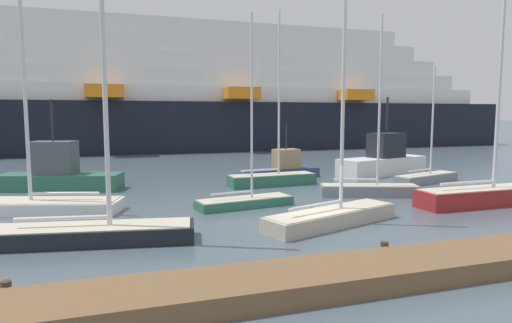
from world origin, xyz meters
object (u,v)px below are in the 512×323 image
(sailboat_0, at_px, (245,199))
(sailboat_5, at_px, (484,193))
(sailboat_2, at_px, (426,177))
(fishing_boat_0, at_px, (383,160))
(sailboat_1, at_px, (332,213))
(fishing_boat_1, at_px, (284,168))
(cruise_ship, at_px, (104,95))
(sailboat_4, at_px, (272,177))
(sailboat_6, at_px, (370,187))
(sailboat_3, at_px, (43,203))
(sailboat_7, at_px, (94,225))
(fishing_boat_2, at_px, (58,173))

(sailboat_0, xyz_separation_m, sailboat_5, (11.84, -3.39, 0.19))
(sailboat_2, xyz_separation_m, fishing_boat_0, (-0.45, 4.46, 0.69))
(sailboat_1, height_order, sailboat_5, sailboat_5)
(fishing_boat_1, height_order, cruise_ship, cruise_ship)
(sailboat_1, xyz_separation_m, fishing_boat_0, (11.19, 12.87, 0.59))
(sailboat_5, height_order, cruise_ship, cruise_ship)
(sailboat_4, height_order, sailboat_5, sailboat_4)
(sailboat_6, bearing_deg, sailboat_3, -164.42)
(sailboat_6, distance_m, cruise_ship, 41.96)
(sailboat_3, xyz_separation_m, fishing_boat_0, (23.17, 6.52, 0.63))
(sailboat_7, bearing_deg, sailboat_2, 30.48)
(sailboat_2, distance_m, fishing_boat_0, 4.53)
(sailboat_1, height_order, cruise_ship, cruise_ship)
(sailboat_1, bearing_deg, sailboat_3, 132.91)
(sailboat_1, height_order, fishing_boat_0, sailboat_1)
(fishing_boat_0, bearing_deg, sailboat_4, 176.82)
(sailboat_6, bearing_deg, sailboat_2, 44.86)
(sailboat_4, bearing_deg, sailboat_7, -140.14)
(sailboat_5, xyz_separation_m, fishing_boat_1, (-6.22, 12.24, 0.11))
(sailboat_6, distance_m, sailboat_7, 15.45)
(sailboat_3, relative_size, fishing_boat_1, 1.95)
(sailboat_7, distance_m, fishing_boat_2, 12.94)
(sailboat_0, height_order, sailboat_6, sailboat_6)
(sailboat_6, bearing_deg, sailboat_4, 146.38)
(sailboat_0, relative_size, sailboat_5, 0.88)
(sailboat_2, bearing_deg, cruise_ship, 104.52)
(fishing_boat_0, height_order, cruise_ship, cruise_ship)
(sailboat_4, distance_m, fishing_boat_2, 13.41)
(fishing_boat_2, bearing_deg, sailboat_1, 150.03)
(sailboat_3, xyz_separation_m, sailboat_6, (17.15, -1.06, 0.02))
(sailboat_0, bearing_deg, sailboat_6, -4.19)
(sailboat_5, relative_size, sailboat_7, 0.78)
(sailboat_2, relative_size, fishing_boat_2, 1.05)
(sailboat_6, relative_size, fishing_boat_0, 1.23)
(sailboat_1, relative_size, fishing_boat_0, 1.26)
(fishing_boat_2, xyz_separation_m, cruise_ship, (2.29, 30.93, 6.07))
(fishing_boat_1, xyz_separation_m, fishing_boat_2, (-15.16, -0.48, 0.32))
(cruise_ship, bearing_deg, sailboat_1, -77.78)
(sailboat_5, relative_size, fishing_boat_0, 1.32)
(sailboat_2, height_order, sailboat_5, sailboat_5)
(sailboat_2, relative_size, sailboat_3, 0.73)
(sailboat_0, height_order, sailboat_3, sailboat_3)
(sailboat_6, relative_size, cruise_ship, 0.09)
(sailboat_5, distance_m, cruise_ship, 47.22)
(sailboat_3, relative_size, sailboat_7, 0.78)
(sailboat_0, bearing_deg, sailboat_3, 160.91)
(sailboat_7, height_order, fishing_boat_1, sailboat_7)
(sailboat_3, height_order, fishing_boat_1, sailboat_3)
(sailboat_4, bearing_deg, sailboat_2, -15.55)
(sailboat_3, xyz_separation_m, cruise_ship, (2.27, 37.61, 6.63))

